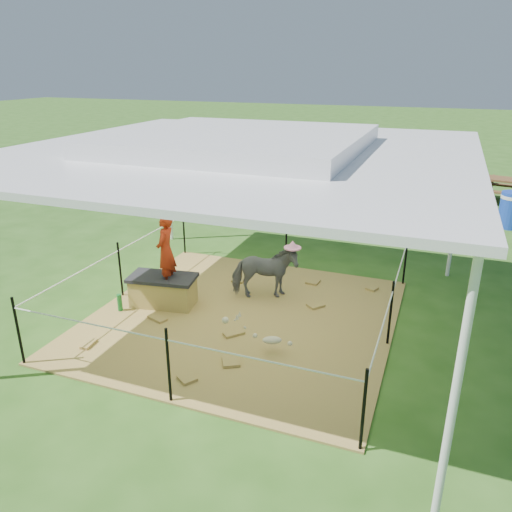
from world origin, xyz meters
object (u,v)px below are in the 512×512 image
(straw_bale, at_px, (163,292))
(green_bottle, at_px, (120,302))
(woman, at_px, (165,245))
(distant_person, at_px, (436,194))
(pony, at_px, (264,273))
(trash_barrel, at_px, (511,210))
(picnic_table_near, at_px, (424,197))
(foal, at_px, (272,339))

(straw_bale, height_order, green_bottle, straw_bale)
(woman, distance_m, distant_person, 8.31)
(green_bottle, xyz_separation_m, pony, (2.03, 1.29, 0.32))
(trash_barrel, height_order, picnic_table_near, trash_barrel)
(trash_barrel, bearing_deg, pony, -125.59)
(green_bottle, distance_m, picnic_table_near, 9.18)
(pony, bearing_deg, woman, 97.72)
(green_bottle, relative_size, distant_person, 0.25)
(green_bottle, bearing_deg, straw_bale, 39.29)
(green_bottle, relative_size, foal, 0.35)
(picnic_table_near, bearing_deg, green_bottle, -104.48)
(green_bottle, bearing_deg, pony, 32.45)
(woman, bearing_deg, trash_barrel, 131.06)
(distant_person, bearing_deg, woman, 73.56)
(pony, bearing_deg, green_bottle, 98.83)
(foal, bearing_deg, picnic_table_near, 59.04)
(pony, distance_m, trash_barrel, 7.35)
(picnic_table_near, bearing_deg, woman, -101.97)
(green_bottle, bearing_deg, distant_person, 59.96)
(straw_bale, bearing_deg, trash_barrel, 49.83)
(straw_bale, distance_m, picnic_table_near, 8.53)
(woman, relative_size, picnic_table_near, 0.68)
(straw_bale, distance_m, woman, 0.84)
(pony, bearing_deg, foal, 179.86)
(foal, distance_m, distant_person, 8.32)
(trash_barrel, height_order, distant_person, distant_person)
(foal, relative_size, picnic_table_near, 0.45)
(distant_person, bearing_deg, foal, 88.92)
(foal, xyz_separation_m, distant_person, (1.78, 8.12, 0.30))
(green_bottle, xyz_separation_m, distant_person, (4.50, 7.79, 0.39))
(green_bottle, bearing_deg, woman, 34.70)
(pony, xyz_separation_m, picnic_table_near, (2.18, 6.87, -0.12))
(trash_barrel, relative_size, picnic_table_near, 0.49)
(pony, relative_size, foal, 1.35)
(pony, bearing_deg, distant_person, -44.48)
(green_bottle, height_order, trash_barrel, trash_barrel)
(straw_bale, bearing_deg, pony, 29.58)
(straw_bale, distance_m, pony, 1.71)
(straw_bale, relative_size, woman, 0.83)
(woman, height_order, foal, woman)
(picnic_table_near, height_order, distant_person, distant_person)
(straw_bale, xyz_separation_m, woman, (0.10, 0.00, 0.84))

